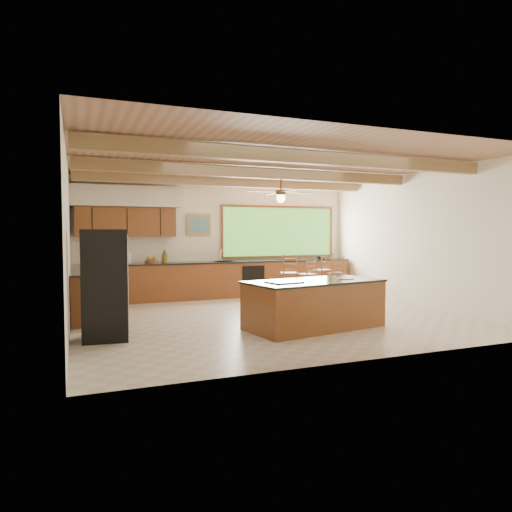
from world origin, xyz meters
name	(u,v)px	position (x,y,z in m)	size (l,w,h in m)	color
ground	(268,317)	(0.00, 0.00, 0.00)	(7.20, 7.20, 0.00)	beige
room_shell	(248,205)	(-0.17, 0.65, 2.21)	(7.27, 6.54, 3.02)	white
counter_run	(196,282)	(-0.82, 2.52, 0.46)	(7.12, 3.10, 1.26)	brown
island	(314,304)	(0.34, -1.23, 0.42)	(2.53, 1.51, 0.85)	brown
refrigerator	(106,285)	(-3.07, -0.81, 0.85)	(0.73, 0.71, 1.70)	black
bar_stool_a	(290,274)	(1.23, 1.54, 0.67)	(0.51, 0.51, 1.13)	brown
bar_stool_b	(325,271)	(2.38, 1.92, 0.67)	(0.42, 0.42, 1.14)	brown
bar_stool_c	(336,274)	(2.50, 1.54, 0.63)	(0.45, 0.45, 1.07)	brown
bar_stool_d	(308,275)	(1.77, 1.66, 0.62)	(0.44, 0.44, 1.04)	brown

